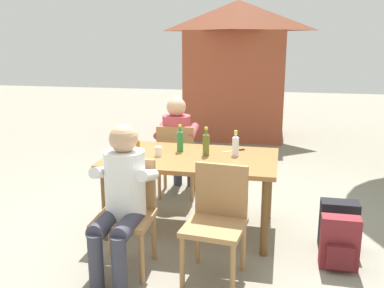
{
  "coord_description": "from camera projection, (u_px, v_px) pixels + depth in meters",
  "views": [
    {
      "loc": [
        0.82,
        -3.8,
        1.79
      ],
      "look_at": [
        0.0,
        0.0,
        0.85
      ],
      "focal_mm": 39.73,
      "sensor_mm": 36.0,
      "label": 1
    }
  ],
  "objects": [
    {
      "name": "ground_plane",
      "position": [
        192.0,
        227.0,
        4.2
      ],
      "size": [
        24.0,
        24.0,
        0.0
      ],
      "primitive_type": "plane",
      "color": "gray"
    },
    {
      "name": "dining_table",
      "position": [
        192.0,
        165.0,
        4.05
      ],
      "size": [
        1.6,
        0.99,
        0.73
      ],
      "color": "olive",
      "rests_on": "ground_plane"
    },
    {
      "name": "chair_far_left",
      "position": [
        177.0,
        157.0,
        4.91
      ],
      "size": [
        0.48,
        0.48,
        0.87
      ],
      "color": "#A37547",
      "rests_on": "ground_plane"
    },
    {
      "name": "chair_near_left",
      "position": [
        127.0,
        208.0,
        3.4
      ],
      "size": [
        0.46,
        0.46,
        0.87
      ],
      "color": "#A37547",
      "rests_on": "ground_plane"
    },
    {
      "name": "chair_near_right",
      "position": [
        217.0,
        216.0,
        3.25
      ],
      "size": [
        0.48,
        0.48,
        0.87
      ],
      "color": "#A37547",
      "rests_on": "ground_plane"
    },
    {
      "name": "person_in_white_shirt",
      "position": [
        178.0,
        141.0,
        4.98
      ],
      "size": [
        0.47,
        0.61,
        1.18
      ],
      "color": "#B7424C",
      "rests_on": "ground_plane"
    },
    {
      "name": "person_in_plaid_shirt",
      "position": [
        122.0,
        193.0,
        3.26
      ],
      "size": [
        0.47,
        0.61,
        1.18
      ],
      "color": "white",
      "rests_on": "ground_plane"
    },
    {
      "name": "bottle_amber",
      "position": [
        136.0,
        149.0,
        3.82
      ],
      "size": [
        0.06,
        0.06,
        0.27
      ],
      "color": "#996019",
      "rests_on": "dining_table"
    },
    {
      "name": "bottle_blue",
      "position": [
        130.0,
        143.0,
        4.09
      ],
      "size": [
        0.06,
        0.06,
        0.24
      ],
      "color": "#2D56A3",
      "rests_on": "dining_table"
    },
    {
      "name": "bottle_olive",
      "position": [
        206.0,
        143.0,
        4.03
      ],
      "size": [
        0.06,
        0.06,
        0.28
      ],
      "color": "#566623",
      "rests_on": "dining_table"
    },
    {
      "name": "bottle_green",
      "position": [
        180.0,
        140.0,
        4.18
      ],
      "size": [
        0.06,
        0.06,
        0.27
      ],
      "color": "#287A38",
      "rests_on": "dining_table"
    },
    {
      "name": "bottle_clear",
      "position": [
        236.0,
        145.0,
        4.03
      ],
      "size": [
        0.06,
        0.06,
        0.24
      ],
      "color": "white",
      "rests_on": "dining_table"
    },
    {
      "name": "cup_glass",
      "position": [
        131.0,
        159.0,
        3.74
      ],
      "size": [
        0.08,
        0.08,
        0.11
      ],
      "primitive_type": "cylinder",
      "color": "silver",
      "rests_on": "dining_table"
    },
    {
      "name": "cup_white",
      "position": [
        158.0,
        151.0,
        4.03
      ],
      "size": [
        0.07,
        0.07,
        0.09
      ],
      "primitive_type": "cylinder",
      "color": "white",
      "rests_on": "dining_table"
    },
    {
      "name": "table_knife",
      "position": [
        235.0,
        151.0,
        4.22
      ],
      "size": [
        0.21,
        0.16,
        0.01
      ],
      "color": "silver",
      "rests_on": "dining_table"
    },
    {
      "name": "backpack_by_near_side",
      "position": [
        340.0,
        244.0,
        3.4
      ],
      "size": [
        0.3,
        0.2,
        0.44
      ],
      "color": "maroon",
      "rests_on": "ground_plane"
    },
    {
      "name": "backpack_by_far_side",
      "position": [
        339.0,
        227.0,
        3.72
      ],
      "size": [
        0.32,
        0.23,
        0.44
      ],
      "color": "black",
      "rests_on": "ground_plane"
    },
    {
      "name": "brick_kiosk",
      "position": [
        237.0,
        66.0,
        8.04
      ],
      "size": [
        2.07,
        1.65,
        2.54
      ],
      "color": "#9E472D",
      "rests_on": "ground_plane"
    }
  ]
}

